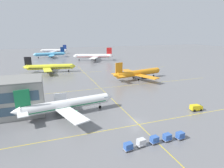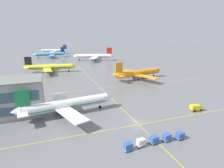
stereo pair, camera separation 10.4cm
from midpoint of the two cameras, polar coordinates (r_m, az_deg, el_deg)
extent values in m
plane|color=slate|center=(59.56, 7.20, -11.26)|extent=(600.00, 600.00, 0.00)
cylinder|color=white|center=(64.25, -13.19, -5.96)|extent=(28.56, 7.00, 3.37)
cone|color=white|center=(69.14, -0.78, -3.99)|extent=(2.71, 3.57, 3.30)
cone|color=white|center=(62.70, -27.25, -7.55)|extent=(3.23, 3.54, 3.20)
cube|color=#197F47|center=(61.39, -25.54, -4.00)|extent=(4.26, 0.87, 5.32)
cube|color=white|center=(60.20, -25.44, -8.25)|extent=(3.41, 4.94, 0.21)
cube|color=white|center=(65.15, -25.64, -6.50)|extent=(3.41, 4.94, 0.21)
cube|color=white|center=(57.50, -12.13, -9.09)|extent=(8.77, 14.07, 0.35)
cube|color=white|center=(71.18, -15.37, -4.44)|extent=(5.66, 13.62, 0.35)
cylinder|color=#2D9956|center=(60.80, -11.83, -8.87)|extent=(3.23, 2.24, 1.86)
cylinder|color=#2D9956|center=(69.09, -13.92, -5.97)|extent=(3.23, 2.24, 1.86)
cube|color=#385166|center=(68.15, -2.32, -3.86)|extent=(1.98, 3.28, 0.62)
cube|color=#197F47|center=(64.40, -13.16, -6.31)|extent=(26.32, 6.74, 0.32)
cylinder|color=#99999E|center=(68.40, -3.65, -6.18)|extent=(0.25, 0.25, 1.46)
cylinder|color=black|center=(68.77, -3.63, -6.94)|extent=(1.02, 0.52, 0.98)
cylinder|color=#99999E|center=(62.64, -14.12, -8.75)|extent=(0.25, 0.25, 1.46)
cylinder|color=black|center=(63.04, -14.06, -9.56)|extent=(1.02, 0.52, 0.98)
cylinder|color=#99999E|center=(66.80, -15.05, -7.26)|extent=(0.25, 0.25, 1.46)
cylinder|color=black|center=(67.18, -14.99, -8.02)|extent=(1.02, 0.52, 0.98)
cylinder|color=orange|center=(110.66, 8.15, 3.38)|extent=(29.60, 9.37, 3.50)
cone|color=orange|center=(121.27, 14.01, 4.13)|extent=(3.04, 3.85, 3.43)
cone|color=orange|center=(101.24, 1.02, 2.62)|extent=(3.56, 3.85, 3.33)
cube|color=orange|center=(101.72, 2.18, 4.95)|extent=(4.40, 1.22, 5.53)
cube|color=orange|center=(100.02, 2.81, 2.44)|extent=(3.86, 5.29, 0.22)
cube|color=orange|center=(104.53, 1.11, 3.03)|extent=(3.86, 5.29, 0.22)
cube|color=orange|center=(104.41, 10.47, 2.24)|extent=(9.93, 14.59, 0.37)
cube|color=orange|center=(116.25, 5.34, 3.77)|extent=(4.89, 13.86, 0.37)
cylinder|color=#333338|center=(107.61, 9.81, 2.00)|extent=(3.46, 2.53, 1.94)
cylinder|color=#333338|center=(114.79, 6.67, 2.97)|extent=(3.46, 2.53, 1.94)
cube|color=#385166|center=(119.70, 13.31, 4.28)|extent=(2.27, 3.49, 0.65)
cube|color=orange|center=(110.76, 8.14, 3.15)|extent=(27.30, 8.93, 0.33)
cylinder|color=#99999E|center=(118.98, 12.59, 2.89)|extent=(0.26, 0.26, 1.52)
cylinder|color=black|center=(119.20, 12.56, 2.42)|extent=(1.08, 0.61, 1.01)
cylinder|color=#99999E|center=(108.21, 8.15, 1.87)|extent=(0.26, 0.26, 1.52)
cylinder|color=black|center=(108.45, 8.13, 1.35)|extent=(1.08, 0.61, 1.01)
cylinder|color=#99999E|center=(111.84, 6.60, 2.37)|extent=(0.26, 0.26, 1.52)
cylinder|color=black|center=(112.08, 6.58, 1.87)|extent=(1.08, 0.61, 1.01)
cylinder|color=yellow|center=(135.31, -18.15, 4.97)|extent=(29.79, 8.10, 3.52)
cone|color=yellow|center=(134.16, -11.34, 5.35)|extent=(2.91, 3.78, 3.45)
cone|color=yellow|center=(138.31, -24.87, 4.67)|extent=(3.45, 3.76, 3.34)
cube|color=black|center=(137.15, -24.08, 6.37)|extent=(4.44, 1.02, 5.55)
cube|color=yellow|center=(135.19, -24.34, 4.51)|extent=(3.68, 5.21, 0.22)
cube|color=yellow|center=(140.51, -23.84, 4.93)|extent=(3.68, 5.21, 0.22)
cube|color=yellow|center=(127.87, -18.95, 4.07)|extent=(5.53, 14.11, 0.37)
cube|color=yellow|center=(143.21, -18.12, 5.29)|extent=(9.46, 14.68, 0.37)
cylinder|color=black|center=(130.91, -18.25, 3.84)|extent=(3.41, 2.41, 1.94)
cylinder|color=black|center=(140.29, -17.78, 4.62)|extent=(3.41, 2.41, 1.94)
cube|color=#385166|center=(134.12, -12.26, 5.52)|extent=(2.15, 3.45, 0.65)
cube|color=black|center=(135.38, -18.13, 4.78)|extent=(27.46, 7.77, 0.33)
cylinder|color=#99999E|center=(134.67, -12.98, 4.31)|extent=(0.26, 0.26, 1.53)
cylinder|color=black|center=(134.87, -12.95, 3.89)|extent=(1.07, 0.57, 1.02)
cylinder|color=#99999E|center=(133.62, -18.97, 3.78)|extent=(0.26, 0.26, 1.53)
cylinder|color=black|center=(133.82, -18.93, 3.35)|extent=(1.07, 0.57, 1.02)
cylinder|color=#99999E|center=(138.30, -18.71, 4.17)|extent=(0.26, 0.26, 1.53)
cylinder|color=black|center=(138.49, -18.67, 3.76)|extent=(1.07, 0.57, 1.02)
cylinder|color=white|center=(184.78, -5.70, 8.43)|extent=(33.07, 13.47, 3.96)
cone|color=white|center=(186.53, -11.30, 8.28)|extent=(3.72, 4.50, 3.88)
cone|color=white|center=(184.75, 0.05, 8.64)|extent=(4.28, 4.57, 3.76)
cube|color=red|center=(184.15, -0.81, 10.01)|extent=(4.90, 1.81, 6.25)
cube|color=white|center=(187.75, -0.68, 8.74)|extent=(4.76, 6.15, 0.25)
cube|color=white|center=(181.55, -0.60, 8.51)|extent=(4.76, 6.15, 0.25)
cube|color=white|center=(193.59, -5.27, 8.57)|extent=(6.73, 16.04, 0.42)
cube|color=white|center=(176.03, -5.49, 7.88)|extent=(12.29, 16.31, 0.42)
cylinder|color=#4C4C51|center=(190.41, -5.68, 8.04)|extent=(4.03, 3.12, 2.19)
cylinder|color=#4C4C51|center=(179.68, -5.83, 7.59)|extent=(4.03, 3.12, 2.19)
cube|color=#385166|center=(186.13, -10.57, 8.48)|extent=(2.85, 4.03, 0.73)
cube|color=red|center=(184.84, -5.70, 8.28)|extent=(30.52, 12.73, 0.38)
cylinder|color=#99999E|center=(186.26, -9.89, 7.54)|extent=(0.29, 0.29, 1.72)
cylinder|color=black|center=(186.41, -9.87, 7.19)|extent=(1.23, 0.78, 1.15)
cylinder|color=#99999E|center=(187.70, -5.00, 7.77)|extent=(0.29, 0.29, 1.72)
cylinder|color=black|center=(187.86, -5.00, 7.42)|extent=(1.23, 0.78, 1.15)
cylinder|color=#99999E|center=(182.33, -5.06, 7.54)|extent=(0.29, 0.29, 1.72)
cylinder|color=black|center=(182.50, -5.05, 7.19)|extent=(1.23, 0.78, 1.15)
cylinder|color=#5BB7E5|center=(216.00, -18.29, 8.61)|extent=(29.51, 6.10, 3.48)
cone|color=#5BB7E5|center=(214.73, -22.51, 8.18)|extent=(2.68, 3.61, 3.41)
cone|color=#5BB7E5|center=(218.43, -14.06, 9.09)|extent=(3.22, 3.56, 3.31)
cube|color=navy|center=(217.62, -14.75, 10.06)|extent=(4.41, 0.72, 5.50)
cube|color=#5BB7E5|center=(220.76, -14.69, 9.11)|extent=(3.35, 5.01, 0.22)
cube|color=#5BB7E5|center=(215.39, -14.42, 8.98)|extent=(3.35, 5.01, 0.22)
cube|color=#5BB7E5|center=(223.86, -18.29, 8.68)|extent=(8.61, 14.53, 0.37)
cube|color=#5BB7E5|center=(208.49, -17.75, 8.28)|extent=(6.37, 14.21, 0.37)
cylinder|color=#5BB7E5|center=(220.88, -18.45, 8.28)|extent=(3.28, 2.20, 1.92)
cylinder|color=#5BB7E5|center=(211.47, -18.13, 8.02)|extent=(3.28, 2.20, 1.92)
cube|color=#385166|center=(214.78, -21.96, 8.37)|extent=(1.93, 3.34, 0.64)
cube|color=navy|center=(216.05, -18.28, 8.50)|extent=(27.18, 5.93, 0.33)
cylinder|color=#99999E|center=(215.19, -21.40, 7.70)|extent=(0.26, 0.26, 1.51)
cylinder|color=black|center=(215.31, -21.37, 7.44)|extent=(1.04, 0.50, 1.01)
cylinder|color=#99999E|center=(218.82, -17.84, 8.13)|extent=(0.26, 0.26, 1.51)
cylinder|color=black|center=(218.94, -17.82, 7.87)|extent=(1.04, 0.50, 1.01)
cylinder|color=#99999E|center=(214.13, -17.67, 8.00)|extent=(0.26, 0.26, 1.51)
cylinder|color=black|center=(214.25, -17.64, 7.73)|extent=(1.04, 0.50, 1.01)
cylinder|color=white|center=(256.18, -17.13, 9.68)|extent=(29.47, 11.93, 3.53)
cone|color=white|center=(260.50, -20.61, 9.46)|extent=(3.31, 4.01, 3.46)
cone|color=white|center=(252.72, -13.49, 9.94)|extent=(3.81, 4.07, 3.35)
cube|color=navy|center=(252.84, -14.10, 10.82)|extent=(4.36, 1.60, 5.57)
cube|color=white|center=(255.80, -13.82, 9.99)|extent=(4.24, 5.48, 0.22)
cube|color=white|center=(250.35, -14.05, 9.86)|extent=(4.24, 5.48, 0.22)
cube|color=white|center=(263.65, -16.52, 9.75)|extent=(5.96, 14.28, 0.37)
cube|color=white|center=(248.38, -17.34, 9.37)|extent=(10.93, 14.53, 0.37)
cylinder|color=navy|center=(261.05, -16.89, 9.40)|extent=(3.58, 2.78, 1.95)
cylinder|color=navy|center=(251.72, -17.40, 9.16)|extent=(3.58, 2.78, 1.95)
cube|color=#385166|center=(259.83, -20.16, 9.60)|extent=(2.53, 3.59, 0.65)
cube|color=navy|center=(256.22, -17.13, 9.58)|extent=(27.20, 11.28, 0.33)
cylinder|color=#99999E|center=(259.55, -19.71, 9.02)|extent=(0.26, 0.26, 1.53)
cylinder|color=black|center=(259.65, -19.69, 8.80)|extent=(1.10, 0.69, 1.02)
cylinder|color=#99999E|center=(258.29, -16.56, 9.25)|extent=(0.26, 0.26, 1.53)
cylinder|color=black|center=(258.39, -16.55, 9.03)|extent=(1.10, 0.69, 1.02)
cylinder|color=#99999E|center=(253.62, -16.81, 9.13)|extent=(0.26, 0.26, 1.53)
cylinder|color=black|center=(253.72, -16.79, 8.90)|extent=(1.10, 0.69, 1.02)
cube|color=yellow|center=(57.99, 8.11, -12.07)|extent=(130.10, 0.20, 0.01)
cube|color=yellow|center=(92.64, -3.42, -1.28)|extent=(130.10, 0.20, 0.01)
cube|color=yellow|center=(130.41, -8.42, 3.50)|extent=(130.10, 0.20, 0.01)
cube|color=yellow|center=(92.64, -3.42, -1.28)|extent=(0.20, 132.11, 0.01)
cube|color=yellow|center=(72.31, 23.85, -6.50)|extent=(3.24, 2.30, 1.70)
cube|color=yellow|center=(73.48, 25.09, -6.42)|extent=(1.54, 1.96, 1.40)
cube|color=#385166|center=(73.66, 25.43, -6.12)|extent=(0.58, 1.63, 0.70)
cylinder|color=black|center=(73.01, 25.43, -7.20)|extent=(0.83, 0.39, 0.80)
cylinder|color=black|center=(74.40, 24.57, -6.68)|extent=(0.83, 0.39, 0.80)
cylinder|color=black|center=(71.52, 23.75, -7.46)|extent=(0.83, 0.39, 0.80)
cylinder|color=black|center=(72.94, 22.90, -6.92)|extent=(0.83, 0.39, 0.80)
cube|color=#99999E|center=(46.58, 4.92, -19.07)|extent=(2.26, 1.82, 0.12)
cube|color=#335BAD|center=(46.12, 4.95, -18.24)|extent=(2.05, 1.64, 1.50)
cube|color=#335BAD|center=(46.00, 5.34, -19.15)|extent=(1.95, 0.76, 0.57)
cylinder|color=#99999E|center=(47.18, 6.41, -18.61)|extent=(0.70, 0.16, 0.08)
cylinder|color=black|center=(46.62, 6.28, -19.34)|extent=(0.25, 0.13, 0.24)
cylinder|color=black|center=(47.48, 5.44, -18.59)|extent=(0.25, 0.13, 0.24)
cylinder|color=black|center=(45.88, 4.37, -19.93)|extent=(0.25, 0.13, 0.24)
cylinder|color=black|center=(46.76, 3.56, -19.15)|extent=(0.25, 0.13, 0.24)
cube|color=#99999E|center=(48.36, 8.80, -17.77)|extent=(2.26, 1.82, 0.12)
cube|color=silver|center=(47.92, 8.84, -16.96)|extent=(2.05, 1.64, 1.50)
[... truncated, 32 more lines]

